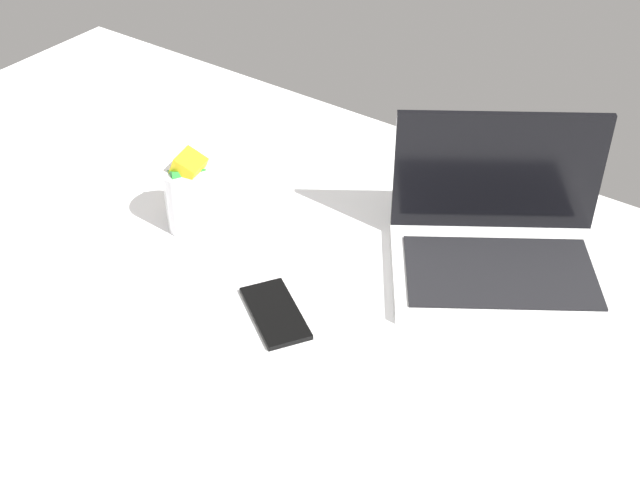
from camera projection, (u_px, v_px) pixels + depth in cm
name	position (u px, v px, depth cm)	size (l,w,h in cm)	color
bed_mattress	(176.00, 372.00, 129.78)	(180.00, 140.00, 18.00)	white
laptop	(498.00, 243.00, 133.64)	(40.21, 37.41, 23.00)	silver
snack_cup	(192.00, 195.00, 141.26)	(9.72, 9.00, 14.45)	silver
cell_phone	(275.00, 313.00, 126.53)	(6.80, 14.00, 0.80)	black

